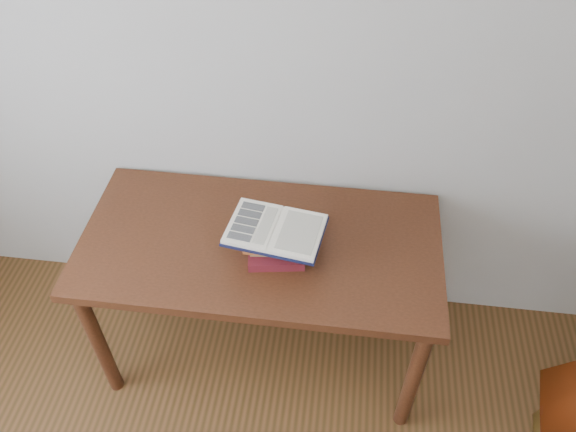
# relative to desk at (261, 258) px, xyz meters

# --- Properties ---
(desk) EXTENTS (1.40, 0.70, 0.75)m
(desk) POSITION_rel_desk_xyz_m (0.00, 0.00, 0.00)
(desk) COLOR #4B2312
(desk) RESTS_ON ground
(book_stack) EXTENTS (0.25, 0.20, 0.13)m
(book_stack) POSITION_rel_desk_xyz_m (0.07, -0.05, 0.16)
(book_stack) COLOR maroon
(book_stack) RESTS_ON desk
(open_book) EXTENTS (0.38, 0.29, 0.03)m
(open_book) POSITION_rel_desk_xyz_m (0.07, -0.06, 0.24)
(open_book) COLOR black
(open_book) RESTS_ON book_stack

